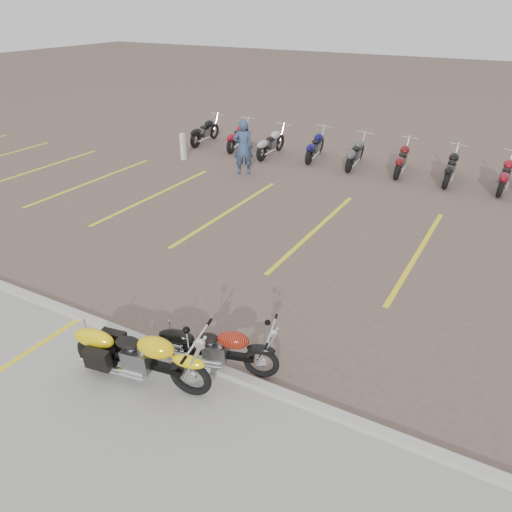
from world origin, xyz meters
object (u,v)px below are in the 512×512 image
at_px(person_a, 243,147).
at_px(bollard, 183,147).
at_px(yellow_cruiser, 139,357).
at_px(flame_cruiser, 216,350).

height_order(person_a, bollard, person_a).
height_order(yellow_cruiser, person_a, person_a).
bearing_deg(person_a, bollard, -40.16).
bearing_deg(bollard, yellow_cruiser, -56.41).
bearing_deg(yellow_cruiser, bollard, 114.34).
relative_size(yellow_cruiser, person_a, 1.27).
height_order(yellow_cruiser, flame_cruiser, yellow_cruiser).
height_order(flame_cruiser, bollard, bollard).
height_order(yellow_cruiser, bollard, bollard).
xyz_separation_m(yellow_cruiser, person_a, (-4.00, 9.97, 0.45)).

